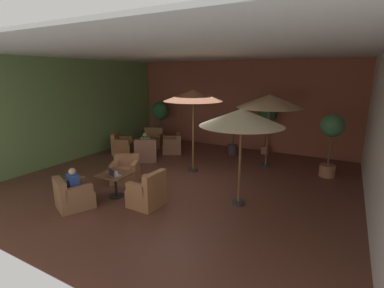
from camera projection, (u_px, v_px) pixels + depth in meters
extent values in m
cube|color=brown|center=(185.00, 181.00, 8.75)|extent=(9.84, 9.47, 0.02)
cube|color=#9A4E3A|center=(239.00, 105.00, 12.28)|extent=(9.84, 0.08, 3.76)
cube|color=#688C4C|center=(72.00, 110.00, 10.58)|extent=(0.08, 9.47, 3.76)
cube|color=silver|center=(382.00, 138.00, 6.01)|extent=(0.08, 9.47, 3.76)
cube|color=silver|center=(184.00, 52.00, 7.84)|extent=(9.84, 9.47, 0.06)
cylinder|color=black|center=(116.00, 196.00, 7.60)|extent=(0.41, 0.41, 0.02)
cylinder|color=black|center=(116.00, 186.00, 7.53)|extent=(0.07, 0.07, 0.61)
cube|color=brown|center=(115.00, 174.00, 7.46)|extent=(0.83, 0.83, 0.03)
cube|color=#99633D|center=(146.00, 197.00, 7.03)|extent=(0.75, 0.78, 0.45)
cube|color=#99633D|center=(155.00, 182.00, 6.78)|extent=(0.19, 0.76, 0.46)
cube|color=#99633D|center=(136.00, 188.00, 6.72)|extent=(0.57, 0.17, 0.21)
cube|color=#99633D|center=(152.00, 180.00, 7.22)|extent=(0.57, 0.17, 0.21)
cube|color=#A06947|center=(125.00, 175.00, 8.58)|extent=(1.03, 1.03, 0.43)
cube|color=#A06947|center=(127.00, 160.00, 8.77)|extent=(0.75, 0.51, 0.36)
cube|color=#A06947|center=(135.00, 166.00, 8.45)|extent=(0.41, 0.59, 0.20)
cube|color=#A06947|center=(114.00, 166.00, 8.46)|extent=(0.41, 0.59, 0.20)
cube|color=#8F623E|center=(75.00, 199.00, 6.95)|extent=(1.01, 1.03, 0.41)
cube|color=#8F623E|center=(60.00, 187.00, 6.67)|extent=(0.75, 0.47, 0.37)
cube|color=#8F623E|center=(72.00, 183.00, 7.14)|extent=(0.38, 0.62, 0.22)
cube|color=#8F623E|center=(79.00, 191.00, 6.66)|extent=(0.38, 0.62, 0.22)
cylinder|color=black|center=(147.00, 153.00, 11.74)|extent=(0.37, 0.37, 0.02)
cylinder|color=black|center=(147.00, 146.00, 11.67)|extent=(0.07, 0.07, 0.61)
cube|color=brown|center=(147.00, 139.00, 11.60)|extent=(0.79, 0.79, 0.03)
cube|color=#A3673B|center=(123.00, 148.00, 11.71)|extent=(1.02, 1.04, 0.45)
cube|color=#A3673B|center=(115.00, 138.00, 11.61)|extent=(0.51, 0.77, 0.41)
cube|color=#A3673B|center=(125.00, 139.00, 11.93)|extent=(0.58, 0.41, 0.20)
cube|color=#A3673B|center=(122.00, 142.00, 11.32)|extent=(0.58, 0.41, 0.20)
cube|color=#8E5D4A|center=(146.00, 155.00, 10.72)|extent=(1.06, 1.04, 0.43)
cube|color=#8E5D4A|center=(145.00, 146.00, 10.35)|extent=(0.75, 0.59, 0.44)
cube|color=#8E5D4A|center=(137.00, 147.00, 10.64)|extent=(0.44, 0.54, 0.21)
cube|color=#8E5D4A|center=(154.00, 146.00, 10.71)|extent=(0.44, 0.54, 0.21)
cube|color=#966349|center=(172.00, 148.00, 11.77)|extent=(1.04, 1.05, 0.43)
cube|color=#966349|center=(179.00, 138.00, 11.69)|extent=(0.56, 0.74, 0.37)
cube|color=#966349|center=(171.00, 142.00, 11.37)|extent=(0.55, 0.42, 0.23)
cube|color=#966349|center=(171.00, 138.00, 12.00)|extent=(0.55, 0.42, 0.23)
cube|color=olive|center=(153.00, 143.00, 12.68)|extent=(1.04, 0.99, 0.40)
cube|color=olive|center=(154.00, 132.00, 12.85)|extent=(0.81, 0.48, 0.45)
cube|color=olive|center=(160.00, 137.00, 12.54)|extent=(0.36, 0.57, 0.19)
cube|color=olive|center=(145.00, 136.00, 12.60)|extent=(0.36, 0.57, 0.19)
cylinder|color=#2D2D2D|center=(193.00, 169.00, 9.62)|extent=(0.32, 0.32, 0.08)
cylinder|color=brown|center=(193.00, 132.00, 9.31)|extent=(0.06, 0.06, 2.67)
cone|color=#A46748|center=(193.00, 95.00, 9.02)|extent=(1.93, 1.93, 0.36)
cylinder|color=#2D2D2D|center=(238.00, 202.00, 7.16)|extent=(0.32, 0.32, 0.08)
cylinder|color=brown|center=(240.00, 159.00, 6.88)|extent=(0.06, 0.06, 2.37)
cone|color=beige|center=(242.00, 117.00, 6.63)|extent=(2.01, 2.01, 0.41)
cylinder|color=#2D2D2D|center=(265.00, 165.00, 10.04)|extent=(0.32, 0.32, 0.08)
cylinder|color=brown|center=(267.00, 132.00, 9.75)|extent=(0.06, 0.06, 2.49)
cone|color=#D9B182|center=(270.00, 101.00, 9.49)|extent=(2.23, 2.23, 0.45)
cylinder|color=#A8654C|center=(265.00, 150.00, 11.68)|extent=(0.36, 0.36, 0.30)
cylinder|color=brown|center=(266.00, 134.00, 11.52)|extent=(0.06, 0.06, 1.00)
sphere|color=#2B5A30|center=(267.00, 114.00, 11.33)|extent=(0.76, 0.76, 0.76)
cylinder|color=#3F2D34|center=(233.00, 150.00, 11.47)|extent=(0.41, 0.41, 0.41)
cylinder|color=brown|center=(233.00, 135.00, 11.33)|extent=(0.06, 0.06, 0.79)
sphere|color=#3F883B|center=(234.00, 119.00, 11.17)|extent=(0.60, 0.60, 0.60)
cylinder|color=#AF6A4C|center=(327.00, 171.00, 9.04)|extent=(0.48, 0.48, 0.38)
cylinder|color=brown|center=(329.00, 150.00, 8.88)|extent=(0.06, 0.06, 0.98)
sphere|color=#3C6F44|center=(333.00, 126.00, 8.69)|extent=(0.71, 0.71, 0.71)
cylinder|color=silver|center=(161.00, 139.00, 13.65)|extent=(0.43, 0.43, 0.31)
cylinder|color=brown|center=(160.00, 127.00, 13.51)|extent=(0.06, 0.06, 0.85)
sphere|color=#2A6B34|center=(160.00, 111.00, 13.32)|extent=(0.82, 0.82, 0.82)
cube|color=#567954|center=(146.00, 143.00, 10.61)|extent=(0.41, 0.39, 0.48)
sphere|color=olive|center=(145.00, 135.00, 10.53)|extent=(0.18, 0.18, 0.18)
cube|color=#284696|center=(73.00, 183.00, 6.85)|extent=(0.41, 0.36, 0.44)
sphere|color=tan|center=(72.00, 171.00, 6.78)|extent=(0.17, 0.17, 0.17)
cylinder|color=white|center=(116.00, 173.00, 7.31)|extent=(0.08, 0.08, 0.11)
cube|color=#9EA0A5|center=(115.00, 175.00, 7.33)|extent=(0.37, 0.32, 0.01)
cube|color=black|center=(111.00, 172.00, 7.24)|extent=(0.29, 0.13, 0.19)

